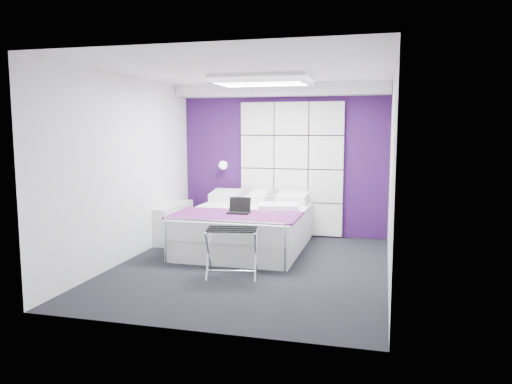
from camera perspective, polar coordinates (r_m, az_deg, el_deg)
floor at (r=6.82m, az=-0.62°, el=-8.58°), size 4.40×4.40×0.00m
ceiling at (r=6.60m, az=-0.65°, el=13.68°), size 4.40×4.40×0.00m
wall_back at (r=8.72m, az=3.16°, el=3.57°), size 3.60×0.00×3.60m
wall_left at (r=7.27m, az=-14.48°, el=2.60°), size 0.00×4.40×4.40m
wall_right at (r=6.36m, az=15.24°, el=1.94°), size 0.00×4.40×4.40m
accent_wall at (r=8.71m, az=3.14°, el=3.56°), size 3.58×0.02×2.58m
soffit at (r=8.48m, az=2.87°, el=11.57°), size 3.58×0.50×0.20m
headboard at (r=8.64m, az=4.05°, el=2.66°), size 1.80×0.08×2.30m
skylight at (r=7.17m, az=0.64°, el=12.77°), size 1.36×0.86×0.12m
wall_lamp at (r=8.86m, az=-3.71°, el=3.10°), size 0.15×0.15×0.15m
radiator at (r=8.50m, az=-9.37°, el=-3.41°), size 0.22×1.20×0.60m
bed at (r=7.80m, az=-1.13°, el=-4.05°), size 1.85×2.24×0.78m
nightstand at (r=8.75m, az=-0.69°, el=-1.31°), size 0.46×0.35×0.05m
luggage_rack at (r=6.36m, az=-2.75°, el=-6.90°), size 0.62×0.46×0.61m
laptop at (r=7.31m, az=-1.90°, el=-1.98°), size 0.32×0.23×0.23m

